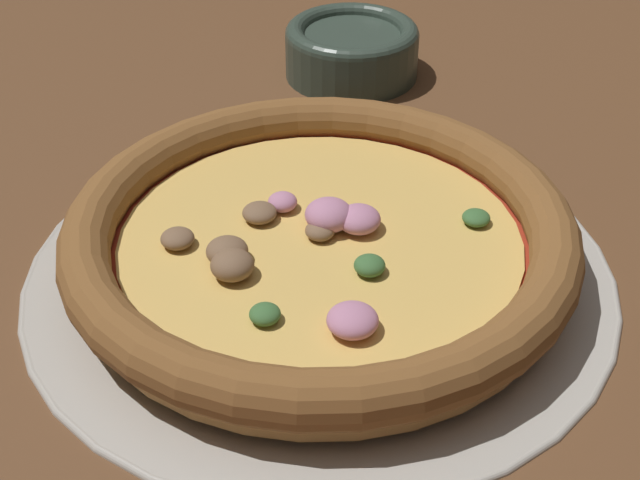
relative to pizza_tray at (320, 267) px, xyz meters
The scene contains 4 objects.
ground_plane 0.00m from the pizza_tray, ahead, with size 3.00×3.00×0.00m, color brown.
pizza_tray is the anchor object (origin of this frame).
pizza 0.02m from the pizza_tray, 91.77° to the right, with size 0.30×0.30×0.04m.
bowl_near 0.27m from the pizza_tray, 110.89° to the left, with size 0.11×0.11×0.04m.
Camera 1 is at (0.19, -0.37, 0.33)m, focal length 50.00 mm.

